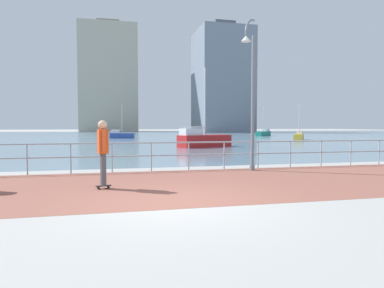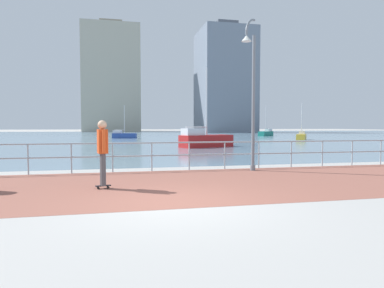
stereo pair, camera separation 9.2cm
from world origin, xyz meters
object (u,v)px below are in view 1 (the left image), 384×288
Objects in this scene: lamppost at (251,87)px; sailboat_gray at (203,140)px; sailboat_yellow at (121,135)px; sailboat_blue at (264,133)px; sailboat_navy at (299,136)px; skateboarder at (103,148)px.

sailboat_gray is (1.84, 13.82, -2.49)m from lamppost.
sailboat_yellow is 23.50m from sailboat_blue.
sailboat_gray is 1.26× the size of sailboat_blue.
lamppost is 1.27× the size of sailboat_navy.
lamppost is 43.80m from sailboat_blue.
sailboat_navy is (14.91, 11.28, -0.17)m from sailboat_gray.
sailboat_blue is (22.87, 5.40, 0.05)m from sailboat_yellow.
skateboarder is 0.41× the size of sailboat_navy.
sailboat_blue is at bearing 60.25° from skateboarder.
sailboat_navy is at bearing 37.11° from sailboat_gray.
lamppost is 1.27× the size of sailboat_yellow.
lamppost is at bearing 25.63° from skateboarder.
sailboat_navy reaches higher than skateboarder.
sailboat_yellow is at bearing 88.25° from skateboarder.
lamppost is at bearing -123.72° from sailboat_navy.
sailboat_yellow is 22.67m from sailboat_navy.
skateboarder is 36.58m from sailboat_yellow.
sailboat_yellow is 0.71× the size of sailboat_gray.
skateboarder is at bearing -128.49° from sailboat_navy.
lamppost is at bearing -115.47° from sailboat_blue.
sailboat_yellow is 21.10m from sailboat_gray.
sailboat_gray is 18.70m from sailboat_navy.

